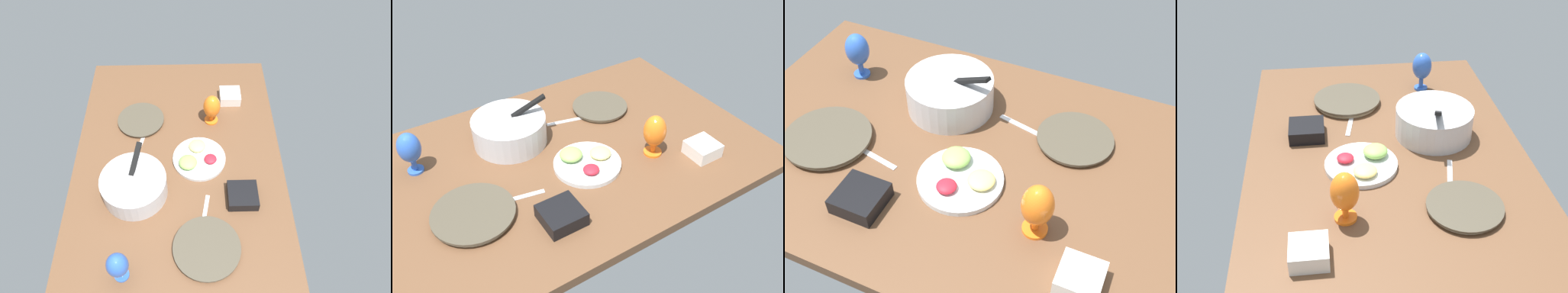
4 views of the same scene
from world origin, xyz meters
TOP-DOWN VIEW (x-y plane):
  - ground_plane at (0.00, 0.00)cm, footprint 160.00×104.00cm
  - dinner_plate_left at (-41.62, -12.27)cm, footprint 28.77×28.77cm
  - dinner_plate_right at (32.11, 20.43)cm, footprint 25.06×25.06cm
  - mixing_bowl at (-12.85, 19.86)cm, footprint 31.09×30.04cm
  - fruit_platter at (5.37, -9.76)cm, footprint 26.35×26.35cm
  - hurricane_glass_blue at (-51.52, 22.48)cm, footprint 8.64×8.64cm
  - hurricane_glass_orange at (31.96, -17.88)cm, footprint 9.03×9.03cm
  - square_bowl_black at (-17.22, -29.78)cm, footprint 13.70×13.70cm
  - square_bowl_white at (47.88, -29.30)cm, footprint 11.41×11.41cm
  - fork_by_left_plate at (-24.20, -12.25)cm, footprint 18.02×5.15cm
  - fork_by_right_plate at (14.08, 20.10)cm, footprint 17.94×5.84cm

SIDE VIEW (x-z plane):
  - ground_plane at x=0.00cm, z-range -4.00..0.00cm
  - fork_by_left_plate at x=-24.20cm, z-range 0.00..0.60cm
  - fork_by_right_plate at x=14.08cm, z-range 0.00..0.60cm
  - dinner_plate_right at x=32.11cm, z-range 0.04..2.06cm
  - dinner_plate_left at x=-41.62cm, z-range 0.05..2.67cm
  - fruit_platter at x=5.37cm, z-range -1.08..4.51cm
  - square_bowl_black at x=-17.22cm, z-range 0.30..5.53cm
  - square_bowl_white at x=47.88cm, z-range 0.32..6.02cm
  - mixing_bowl at x=-12.85cm, z-range -3.22..15.88cm
  - hurricane_glass_orange at x=31.96cm, z-range 1.52..19.11cm
  - hurricane_glass_blue at x=-51.52cm, z-range 2.09..19.66cm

